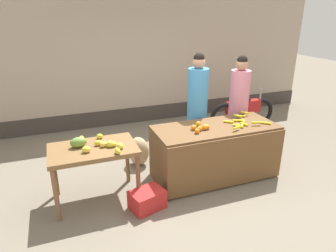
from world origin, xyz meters
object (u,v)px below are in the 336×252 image
(parked_motorcycle, at_px, (243,111))
(produce_sack, at_px, (139,151))
(vendor_woman_pink_shirt, at_px, (238,106))
(produce_crate, at_px, (147,199))
(vendor_woman_blue_shirt, at_px, (197,108))

(parked_motorcycle, xyz_separation_m, produce_sack, (-2.62, -0.83, -0.15))
(parked_motorcycle, distance_m, produce_sack, 2.75)
(vendor_woman_pink_shirt, xyz_separation_m, produce_crate, (-2.04, -1.07, -0.77))
(vendor_woman_blue_shirt, distance_m, vendor_woman_pink_shirt, 0.80)
(parked_motorcycle, relative_size, produce_sack, 3.16)
(vendor_woman_pink_shirt, height_order, produce_crate, vendor_woman_pink_shirt)
(vendor_woman_pink_shirt, xyz_separation_m, produce_sack, (-1.82, 0.15, -0.65))
(vendor_woman_blue_shirt, relative_size, parked_motorcycle, 1.17)
(vendor_woman_pink_shirt, bearing_deg, parked_motorcycle, 51.03)
(vendor_woman_pink_shirt, bearing_deg, produce_crate, -152.30)
(vendor_woman_blue_shirt, distance_m, produce_sack, 1.24)
(produce_crate, bearing_deg, produce_sack, 79.63)
(vendor_woman_blue_shirt, bearing_deg, produce_crate, -138.48)
(parked_motorcycle, height_order, produce_sack, parked_motorcycle)
(vendor_woman_pink_shirt, relative_size, parked_motorcycle, 1.12)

